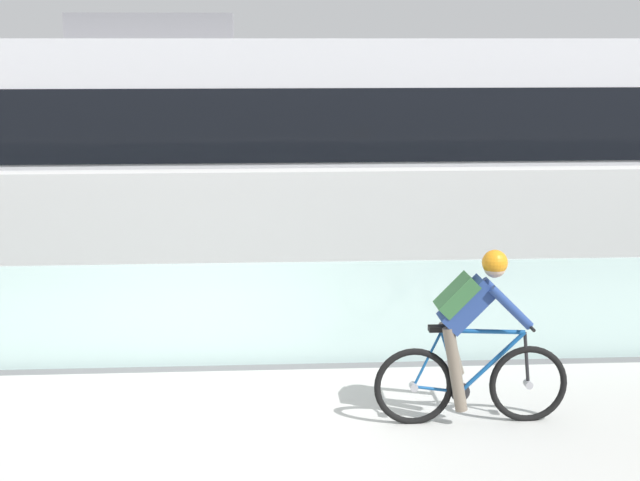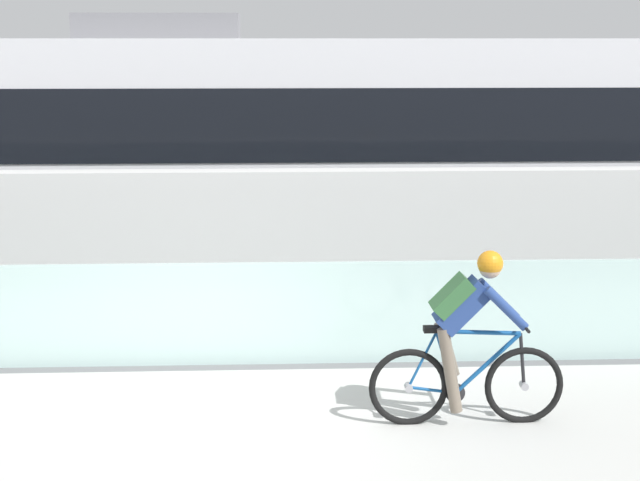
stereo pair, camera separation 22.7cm
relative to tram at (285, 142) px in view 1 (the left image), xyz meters
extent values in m
plane|color=slate|center=(-0.93, -6.85, -1.89)|extent=(200.00, 200.00, 0.00)
cube|color=beige|center=(-0.93, -6.85, -1.89)|extent=(32.00, 3.20, 0.01)
cube|color=silver|center=(-0.93, -5.00, -1.34)|extent=(32.00, 0.05, 1.11)
cube|color=silver|center=(-0.93, -3.20, -0.96)|extent=(32.00, 0.36, 1.87)
cube|color=#595654|center=(-0.93, -0.72, -1.89)|extent=(32.00, 0.08, 0.01)
cube|color=#595654|center=(-0.93, 0.72, -1.89)|extent=(32.00, 0.08, 0.01)
cube|color=silver|center=(0.02, 0.00, 0.01)|extent=(11.00, 2.50, 3.10)
cube|color=black|center=(0.02, 0.00, 0.36)|extent=(10.56, 2.54, 1.04)
cube|color=#14724C|center=(0.02, 0.00, -1.36)|extent=(10.78, 2.53, 0.28)
cube|color=slate|center=(-1.96, 0.00, 1.74)|extent=(2.40, 1.10, 0.36)
cube|color=#232326|center=(-3.50, 0.00, -1.53)|extent=(1.40, 1.88, 0.20)
cylinder|color=black|center=(-3.50, -0.72, -1.59)|extent=(0.60, 0.10, 0.60)
cylinder|color=black|center=(-3.50, 0.72, -1.59)|extent=(0.60, 0.10, 0.60)
cube|color=#232326|center=(3.54, 0.00, -1.53)|extent=(1.40, 1.88, 0.20)
cylinder|color=black|center=(3.54, -0.72, -1.59)|extent=(0.60, 0.10, 0.60)
cylinder|color=black|center=(3.54, 0.72, -1.59)|extent=(0.60, 0.10, 0.60)
cube|color=black|center=(5.47, 0.00, 0.01)|extent=(0.16, 2.54, 2.94)
torus|color=black|center=(1.98, -6.85, -1.53)|extent=(0.72, 0.06, 0.72)
cylinder|color=#99999E|center=(1.98, -6.85, -1.53)|extent=(0.07, 0.10, 0.07)
torus|color=black|center=(0.93, -6.85, -1.53)|extent=(0.72, 0.06, 0.72)
cylinder|color=#99999E|center=(0.93, -6.85, -1.53)|extent=(0.07, 0.10, 0.07)
cylinder|color=#144C8C|center=(1.64, -6.85, -1.32)|extent=(0.60, 0.04, 0.58)
cylinder|color=#144C8C|center=(1.26, -6.85, -1.30)|extent=(0.22, 0.04, 0.59)
cylinder|color=#144C8C|center=(1.55, -6.85, -1.03)|extent=(0.76, 0.04, 0.07)
cylinder|color=#144C8C|center=(1.14, -6.85, -1.56)|extent=(0.43, 0.03, 0.09)
cylinder|color=#144C8C|center=(1.05, -6.85, -1.27)|extent=(0.27, 0.02, 0.53)
cylinder|color=black|center=(1.95, -6.85, -1.29)|extent=(0.08, 0.03, 0.49)
cube|color=black|center=(1.17, -6.85, -0.99)|extent=(0.24, 0.10, 0.05)
cylinder|color=black|center=(1.93, -6.85, -0.94)|extent=(0.03, 0.58, 0.03)
cylinder|color=#262628|center=(1.35, -6.85, -1.59)|extent=(0.18, 0.02, 0.18)
cube|color=navy|center=(1.39, -6.85, -0.78)|extent=(0.50, 0.28, 0.51)
cube|color=#336638|center=(1.30, -6.85, -0.69)|extent=(0.38, 0.30, 0.38)
sphere|color=beige|center=(1.63, -6.85, -0.43)|extent=(0.20, 0.20, 0.20)
sphere|color=orange|center=(1.63, -6.85, -0.40)|extent=(0.23, 0.23, 0.23)
cylinder|color=navy|center=(1.75, -7.01, -0.77)|extent=(0.41, 0.08, 0.41)
cylinder|color=navy|center=(1.75, -6.69, -0.77)|extent=(0.41, 0.08, 0.41)
cylinder|color=#726656|center=(1.28, -6.94, -1.35)|extent=(0.25, 0.11, 0.79)
cylinder|color=#726656|center=(1.28, -6.76, -1.21)|extent=(0.25, 0.11, 0.52)
camera|label=1|loc=(-0.49, -15.52, 1.54)|focal=57.18mm
camera|label=2|loc=(-0.27, -15.53, 1.54)|focal=57.18mm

